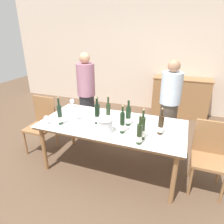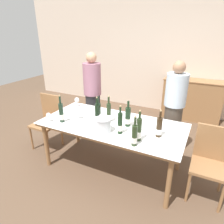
# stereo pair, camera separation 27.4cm
# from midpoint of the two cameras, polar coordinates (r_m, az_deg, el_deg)

# --- Properties ---
(ground_plane) EXTENTS (12.00, 12.00, 0.00)m
(ground_plane) POSITION_cam_midpoint_polar(r_m,az_deg,el_deg) (3.26, 2.50, -15.43)
(ground_plane) COLOR brown
(back_wall) EXTENTS (8.00, 0.10, 2.80)m
(back_wall) POSITION_cam_midpoint_polar(r_m,az_deg,el_deg) (5.28, 15.79, 15.23)
(back_wall) COLOR beige
(back_wall) RESTS_ON ground_plane
(sideboard_cabinet) EXTENTS (1.33, 0.46, 0.94)m
(sideboard_cabinet) POSITION_cam_midpoint_polar(r_m,az_deg,el_deg) (5.09, 23.27, 3.21)
(sideboard_cabinet) COLOR #996B42
(sideboard_cabinet) RESTS_ON ground_plane
(dining_table) EXTENTS (2.05, 0.99, 0.76)m
(dining_table) POSITION_cam_midpoint_polar(r_m,az_deg,el_deg) (2.88, 2.73, -4.52)
(dining_table) COLOR #996B42
(dining_table) RESTS_ON ground_plane
(ice_bucket) EXTENTS (0.22, 0.22, 0.19)m
(ice_bucket) POSITION_cam_midpoint_polar(r_m,az_deg,el_deg) (2.60, 0.45, -3.66)
(ice_bucket) COLOR silver
(ice_bucket) RESTS_ON dining_table
(wine_bottle_0) EXTENTS (0.07, 0.07, 0.37)m
(wine_bottle_0) POSITION_cam_midpoint_polar(r_m,az_deg,el_deg) (2.32, 9.84, -6.77)
(wine_bottle_0) COLOR #28381E
(wine_bottle_0) RESTS_ON dining_table
(wine_bottle_1) EXTENTS (0.08, 0.08, 0.37)m
(wine_bottle_1) POSITION_cam_midpoint_polar(r_m,az_deg,el_deg) (2.91, -1.25, -0.12)
(wine_bottle_1) COLOR #1E3323
(wine_bottle_1) RESTS_ON dining_table
(wine_bottle_2) EXTENTS (0.07, 0.07, 0.36)m
(wine_bottle_2) POSITION_cam_midpoint_polar(r_m,az_deg,el_deg) (2.58, 16.31, -4.38)
(wine_bottle_2) COLOR #332314
(wine_bottle_2) RESTS_ON dining_table
(wine_bottle_3) EXTENTS (0.06, 0.06, 0.40)m
(wine_bottle_3) POSITION_cam_midpoint_polar(r_m,az_deg,el_deg) (2.42, 10.95, -5.17)
(wine_bottle_3) COLOR #28381E
(wine_bottle_3) RESTS_ON dining_table
(wine_bottle_4) EXTENTS (0.06, 0.06, 0.40)m
(wine_bottle_4) POSITION_cam_midpoint_polar(r_m,az_deg,el_deg) (2.86, 1.81, -0.36)
(wine_bottle_4) COLOR #28381E
(wine_bottle_4) RESTS_ON dining_table
(wine_bottle_5) EXTENTS (0.06, 0.06, 0.38)m
(wine_bottle_5) POSITION_cam_midpoint_polar(r_m,az_deg,el_deg) (2.55, 5.40, -3.44)
(wine_bottle_5) COLOR black
(wine_bottle_5) RESTS_ON dining_table
(wine_bottle_6) EXTENTS (0.07, 0.07, 0.39)m
(wine_bottle_6) POSITION_cam_midpoint_polar(r_m,az_deg,el_deg) (2.82, -1.48, -0.74)
(wine_bottle_6) COLOR black
(wine_bottle_6) RESTS_ON dining_table
(wine_bottle_7) EXTENTS (0.07, 0.07, 0.41)m
(wine_bottle_7) POSITION_cam_midpoint_polar(r_m,az_deg,el_deg) (2.91, -11.70, -0.33)
(wine_bottle_7) COLOR #1E3323
(wine_bottle_7) RESTS_ON dining_table
(wine_bottle_8) EXTENTS (0.08, 0.08, 0.37)m
(wine_bottle_8) POSITION_cam_midpoint_polar(r_m,az_deg,el_deg) (2.76, 7.40, -1.58)
(wine_bottle_8) COLOR black
(wine_bottle_8) RESTS_ON dining_table
(wine_glass_0) EXTENTS (0.08, 0.08, 0.16)m
(wine_glass_0) POSITION_cam_midpoint_polar(r_m,az_deg,el_deg) (3.48, -7.80, 3.34)
(wine_glass_0) COLOR white
(wine_glass_0) RESTS_ON dining_table
(wine_glass_1) EXTENTS (0.07, 0.07, 0.13)m
(wine_glass_1) POSITION_cam_midpoint_polar(r_m,az_deg,el_deg) (2.99, -15.22, -1.01)
(wine_glass_1) COLOR white
(wine_glass_1) RESTS_ON dining_table
(wine_glass_2) EXTENTS (0.09, 0.09, 0.14)m
(wine_glass_2) POSITION_cam_midpoint_polar(r_m,az_deg,el_deg) (3.00, -7.01, -0.16)
(wine_glass_2) COLOR white
(wine_glass_2) RESTS_ON dining_table
(chair_left_end) EXTENTS (0.42, 0.42, 0.95)m
(chair_left_end) POSITION_cam_midpoint_polar(r_m,az_deg,el_deg) (3.69, -15.77, -1.70)
(chair_left_end) COLOR #996B42
(chair_left_end) RESTS_ON ground_plane
(chair_right_end) EXTENTS (0.42, 0.42, 0.93)m
(chair_right_end) POSITION_cam_midpoint_polar(r_m,az_deg,el_deg) (2.87, 28.84, -11.56)
(chair_right_end) COLOR #996B42
(chair_right_end) RESTS_ON ground_plane
(person_host) EXTENTS (0.33, 0.33, 1.63)m
(person_host) POSITION_cam_midpoint_polar(r_m,az_deg,el_deg) (3.83, -3.49, 4.51)
(person_host) COLOR #2D2D33
(person_host) RESTS_ON ground_plane
(person_guest_left) EXTENTS (0.33, 0.33, 1.59)m
(person_guest_left) POSITION_cam_midpoint_polar(r_m,az_deg,el_deg) (3.39, 19.44, 0.26)
(person_guest_left) COLOR #51473D
(person_guest_left) RESTS_ON ground_plane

